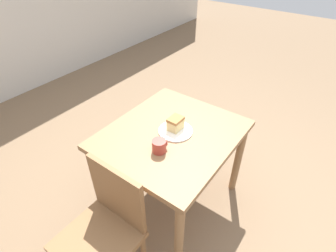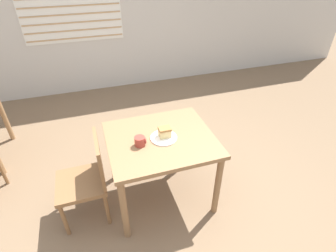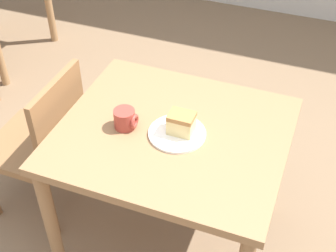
% 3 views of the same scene
% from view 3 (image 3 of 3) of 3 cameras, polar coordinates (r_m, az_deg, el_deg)
% --- Properties ---
extents(dining_table_near, '(0.98, 0.86, 0.75)m').
position_cam_3_polar(dining_table_near, '(2.08, 0.47, -2.79)').
color(dining_table_near, olive).
rests_on(dining_table_near, ground_plane).
extents(chair_near_window, '(0.43, 0.43, 0.87)m').
position_cam_3_polar(chair_near_window, '(2.46, -15.00, -1.78)').
color(chair_near_window, brown).
rests_on(chair_near_window, ground_plane).
extents(plate, '(0.25, 0.25, 0.01)m').
position_cam_3_polar(plate, '(1.99, 1.12, -0.91)').
color(plate, white).
rests_on(plate, dining_table_near).
extents(cake_slice, '(0.11, 0.09, 0.09)m').
position_cam_3_polar(cake_slice, '(1.96, 1.64, 0.36)').
color(cake_slice, '#E0C67F').
rests_on(cake_slice, plate).
extents(coffee_mug, '(0.10, 0.09, 0.09)m').
position_cam_3_polar(coffee_mug, '(2.01, -5.22, 0.86)').
color(coffee_mug, '#9E382D').
rests_on(coffee_mug, dining_table_near).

